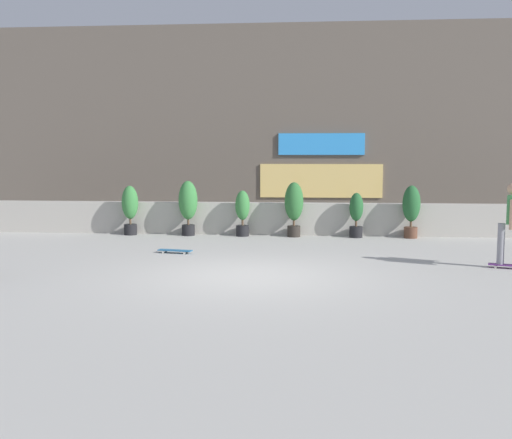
# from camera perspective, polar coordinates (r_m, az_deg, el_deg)

# --- Properties ---
(ground_plane) EXTENTS (48.00, 48.00, 0.00)m
(ground_plane) POSITION_cam_1_polar(r_m,az_deg,el_deg) (11.39, -0.65, -5.31)
(ground_plane) COLOR #B2AFA8
(planter_wall) EXTENTS (18.00, 0.40, 0.90)m
(planter_wall) POSITION_cam_1_polar(r_m,az_deg,el_deg) (17.24, 1.29, 0.09)
(planter_wall) COLOR #B2ADA3
(planter_wall) RESTS_ON ground
(building_backdrop) EXTENTS (20.00, 2.08, 6.50)m
(building_backdrop) POSITION_cam_1_polar(r_m,az_deg,el_deg) (21.16, 2.02, 8.78)
(building_backdrop) COLOR #60564C
(building_backdrop) RESTS_ON ground
(potted_plant_0) EXTENTS (0.46, 0.46, 1.39)m
(potted_plant_0) POSITION_cam_1_polar(r_m,az_deg,el_deg) (17.46, -11.74, 1.17)
(potted_plant_0) COLOR black
(potted_plant_0) RESTS_ON ground
(potted_plant_1) EXTENTS (0.53, 0.53, 1.53)m
(potted_plant_1) POSITION_cam_1_polar(r_m,az_deg,el_deg) (17.05, -6.39, 1.49)
(potted_plant_1) COLOR black
(potted_plant_1) RESTS_ON ground
(potted_plant_2) EXTENTS (0.40, 0.40, 1.27)m
(potted_plant_2) POSITION_cam_1_polar(r_m,az_deg,el_deg) (16.83, -1.27, 0.79)
(potted_plant_2) COLOR black
(potted_plant_2) RESTS_ON ground
(potted_plant_3) EXTENTS (0.52, 0.52, 1.50)m
(potted_plant_3) POSITION_cam_1_polar(r_m,az_deg,el_deg) (16.72, 3.58, 1.36)
(potted_plant_3) COLOR #2D2823
(potted_plant_3) RESTS_ON ground
(potted_plant_4) EXTENTS (0.38, 0.38, 1.22)m
(potted_plant_4) POSITION_cam_1_polar(r_m,az_deg,el_deg) (16.79, 9.39, 0.55)
(potted_plant_4) COLOR black
(potted_plant_4) RESTS_ON ground
(potted_plant_5) EXTENTS (0.48, 0.48, 1.43)m
(potted_plant_5) POSITION_cam_1_polar(r_m,az_deg,el_deg) (16.95, 14.37, 1.06)
(potted_plant_5) COLOR brown
(potted_plant_5) RESTS_ON ground
(skater_far_left) EXTENTS (0.82, 0.54, 1.70)m
(skater_far_left) POSITION_cam_1_polar(r_m,az_deg,el_deg) (12.99, 22.86, -0.18)
(skater_far_left) COLOR #72338C
(skater_far_left) RESTS_ON ground
(skateboard_near_camera) EXTENTS (0.82, 0.34, 0.08)m
(skateboard_near_camera) POSITION_cam_1_polar(r_m,az_deg,el_deg) (14.08, -7.60, -2.91)
(skateboard_near_camera) COLOR #266699
(skateboard_near_camera) RESTS_ON ground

